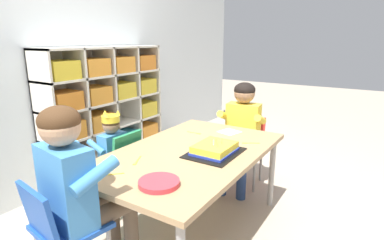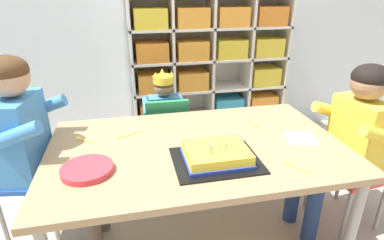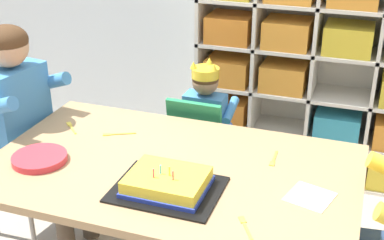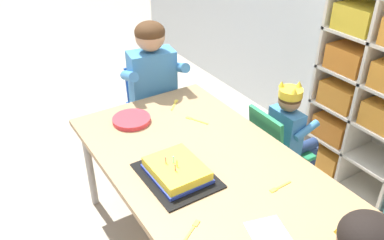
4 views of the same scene
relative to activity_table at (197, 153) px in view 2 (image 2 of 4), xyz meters
The scene contains 16 objects.
ground 0.58m from the activity_table, ahead, with size 16.00×16.00×0.00m, color tan.
storage_cubby_shelf 1.30m from the activity_table, 72.01° to the left, with size 1.34×0.31×1.30m.
activity_table is the anchor object (origin of this frame).
classroom_chair_blue 0.63m from the activity_table, 97.60° to the left, with size 0.31×0.34×0.69m.
child_with_crown 0.72m from the activity_table, 96.26° to the left, with size 0.30×0.31×0.84m.
classroom_chair_adult_side 0.92m from the activity_table, 168.80° to the left, with size 0.38×0.36×0.72m.
adult_helper_seated 0.80m from the activity_table, 168.45° to the left, with size 0.45×0.44×1.08m.
classroom_chair_guest_side 0.99m from the activity_table, ahead, with size 0.38×0.41×0.64m.
guest_at_table_side 0.87m from the activity_table, ahead, with size 0.45×0.43×0.99m.
birthday_cake_on_tray 0.19m from the activity_table, 73.60° to the right, with size 0.39×0.31×0.10m.
paper_plate_stack 0.54m from the activity_table, 164.68° to the right, with size 0.22×0.22×0.03m, color #DB333D.
paper_napkin_square 0.55m from the activity_table, ahead, with size 0.15×0.15×0.00m, color white.
fork_near_cake_tray 0.42m from the activity_table, 26.37° to the left, with size 0.02×0.13×0.00m.
fork_scattered_mid_table 0.59m from the activity_table, 162.82° to the left, with size 0.10×0.10×0.00m.
fork_beside_plate_stack 0.48m from the activity_table, 37.72° to the right, with size 0.08×0.12×0.00m.
fork_near_child_seat 0.38m from the activity_table, 151.35° to the left, with size 0.14×0.08×0.00m.
Camera 2 is at (-0.31, -1.34, 1.36)m, focal length 28.97 mm.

